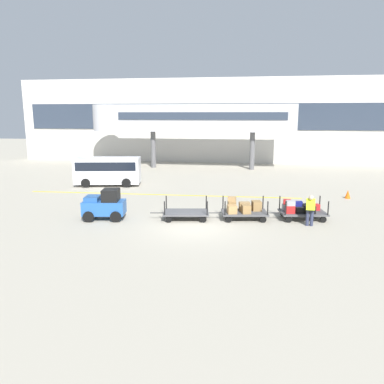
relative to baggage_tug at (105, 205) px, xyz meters
name	(u,v)px	position (x,y,z in m)	size (l,w,h in m)	color
ground_plane	(194,227)	(4.74, -0.63, -0.75)	(120.00, 120.00, 0.00)	#A8A08E
apron_lead_line	(162,195)	(1.45, 6.40, -0.75)	(18.43, 0.20, 0.01)	yellow
terminal_building	(229,121)	(4.74, 25.36, 3.84)	(48.14, 2.51, 9.18)	beige
jet_bridge	(184,118)	(0.72, 19.37, 4.14)	(20.00, 3.00, 6.24)	#B7B7BC
baggage_tug	(105,205)	(0.00, 0.00, 0.00)	(2.24, 1.51, 1.58)	#2659A5
baggage_cart_lead	(186,213)	(4.11, 0.64, -0.41)	(3.08, 1.74, 1.10)	#4C4C4F
baggage_cart_middle	(243,209)	(7.02, 1.15, -0.22)	(3.08, 1.74, 1.13)	#4C4C4F
baggage_cart_tail	(301,210)	(9.93, 1.57, -0.24)	(3.08, 1.74, 1.10)	#4C4C4F
baggage_handler	(310,209)	(10.22, 0.36, 0.11)	(0.43, 0.45, 1.56)	#2D334C
shuttle_van	(108,169)	(-3.36, 9.18, 0.48)	(5.06, 2.74, 2.10)	silver
safety_cone_near	(348,194)	(13.53, 7.17, -0.48)	(0.36, 0.36, 0.55)	#EA590F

